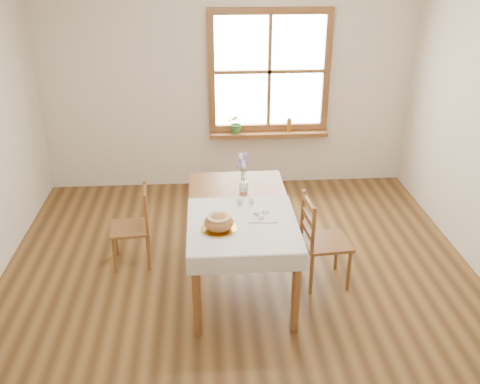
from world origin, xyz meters
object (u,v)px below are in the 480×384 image
object	(u,v)px
bread_plate	(219,229)
flower_vase	(244,187)
chair_left	(130,227)
dining_table	(240,216)
chair_right	(326,241)

from	to	relation	value
bread_plate	flower_vase	bearing A→B (deg)	70.73
chair_left	flower_vase	world-z (taller)	flower_vase
dining_table	chair_right	world-z (taller)	chair_right
dining_table	bread_plate	distance (m)	0.46
dining_table	chair_right	bearing A→B (deg)	-6.08
chair_right	bread_plate	bearing A→B (deg)	103.42
dining_table	chair_left	size ratio (longest dim) A/B	2.03
chair_left	flower_vase	distance (m)	1.16
chair_left	bread_plate	world-z (taller)	chair_left
bread_plate	flower_vase	distance (m)	0.77
chair_left	bread_plate	size ratio (longest dim) A/B	2.83
chair_left	bread_plate	xyz separation A→B (m)	(0.83, -0.77, 0.37)
bread_plate	chair_right	bearing A→B (deg)	18.42
chair_left	chair_right	bearing A→B (deg)	71.12
chair_left	bread_plate	bearing A→B (deg)	42.28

